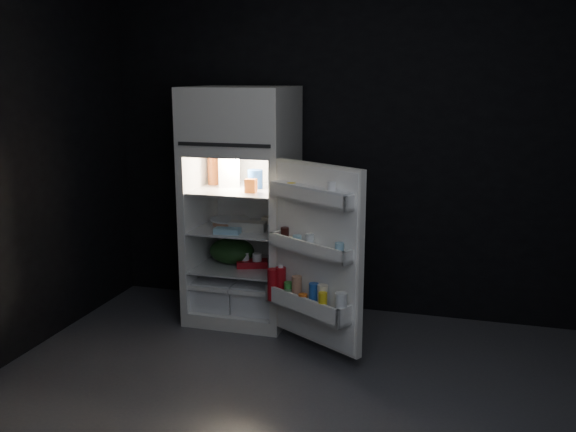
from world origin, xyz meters
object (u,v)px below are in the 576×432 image
(fridge_door, at_px, (314,258))
(egg_carton, at_px, (248,226))
(yogurt_tray, at_px, (252,264))
(milk_jug, at_px, (229,171))
(refrigerator, at_px, (243,196))

(fridge_door, bearing_deg, egg_carton, 145.32)
(egg_carton, xyz_separation_m, yogurt_tray, (0.01, 0.07, -0.31))
(egg_carton, relative_size, yogurt_tray, 1.15)
(yogurt_tray, bearing_deg, egg_carton, -115.50)
(milk_jug, bearing_deg, fridge_door, -55.73)
(fridge_door, bearing_deg, refrigerator, 140.86)
(egg_carton, height_order, yogurt_tray, egg_carton)
(fridge_door, relative_size, milk_jug, 5.08)
(fridge_door, relative_size, egg_carton, 4.51)
(fridge_door, height_order, milk_jug, fridge_door)
(fridge_door, bearing_deg, milk_jug, 143.88)
(refrigerator, bearing_deg, yogurt_tray, -38.93)
(refrigerator, distance_m, yogurt_tray, 0.52)
(fridge_door, xyz_separation_m, egg_carton, (-0.61, 0.42, 0.08))
(fridge_door, distance_m, egg_carton, 0.75)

